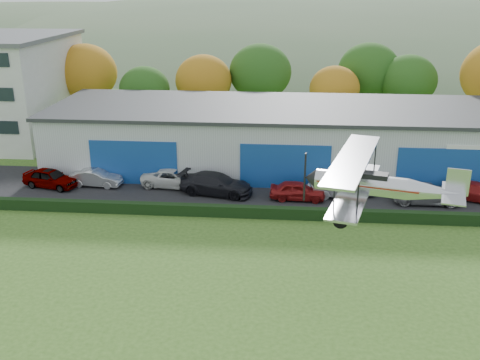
# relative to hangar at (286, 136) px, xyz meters

# --- Properties ---
(apron) EXTENTS (48.00, 9.00, 0.05)m
(apron) POSITION_rel_hangar_xyz_m (-2.00, -6.98, -2.63)
(apron) COLOR black
(apron) RESTS_ON ground
(hedge) EXTENTS (46.00, 0.60, 0.80)m
(hedge) POSITION_rel_hangar_xyz_m (-2.00, -11.78, -2.26)
(hedge) COLOR black
(hedge) RESTS_ON ground
(hangar) EXTENTS (40.60, 12.60, 5.30)m
(hangar) POSITION_rel_hangar_xyz_m (0.00, 0.00, 0.00)
(hangar) COLOR #B2B7BC
(hangar) RESTS_ON ground
(tree_belt) EXTENTS (75.70, 13.22, 10.12)m
(tree_belt) POSITION_rel_hangar_xyz_m (-4.15, 12.64, 2.95)
(tree_belt) COLOR #3D2614
(tree_belt) RESTS_ON ground
(distant_hills) EXTENTS (430.00, 196.00, 56.00)m
(distant_hills) POSITION_rel_hangar_xyz_m (-9.38, 112.02, -15.70)
(distant_hills) COLOR #4C6642
(distant_hills) RESTS_ON ground
(car_0) EXTENTS (4.72, 2.81, 1.51)m
(car_0) POSITION_rel_hangar_xyz_m (-18.41, -7.32, -1.85)
(car_0) COLOR gray
(car_0) RESTS_ON apron
(car_1) EXTENTS (4.15, 1.75, 1.33)m
(car_1) POSITION_rel_hangar_xyz_m (-14.91, -6.75, -1.94)
(car_1) COLOR silver
(car_1) RESTS_ON apron
(car_2) EXTENTS (5.23, 2.79, 1.40)m
(car_2) POSITION_rel_hangar_xyz_m (-8.75, -6.36, -1.91)
(car_2) COLOR silver
(car_2) RESTS_ON apron
(car_3) EXTENTS (5.97, 3.40, 1.63)m
(car_3) POSITION_rel_hangar_xyz_m (-5.18, -7.69, -1.79)
(car_3) COLOR black
(car_3) RESTS_ON apron
(car_4) EXTENTS (4.16, 1.78, 1.40)m
(car_4) POSITION_rel_hangar_xyz_m (0.99, -8.30, -1.91)
(car_4) COLOR maroon
(car_4) RESTS_ON apron
(car_5) EXTENTS (5.20, 2.63, 1.64)m
(car_5) POSITION_rel_hangar_xyz_m (4.32, -7.26, -1.79)
(car_5) COLOR silver
(car_5) RESTS_ON apron
(car_6) EXTENTS (5.13, 2.41, 1.42)m
(car_6) POSITION_rel_hangar_xyz_m (10.46, -8.05, -1.90)
(car_6) COLOR silver
(car_6) RESTS_ON apron
(car_7) EXTENTS (4.95, 3.48, 1.33)m
(car_7) POSITION_rel_hangar_xyz_m (14.31, -7.35, -1.94)
(car_7) COLOR maroon
(car_7) RESTS_ON apron
(biplane) EXTENTS (7.68, 8.71, 3.25)m
(biplane) POSITION_rel_hangar_xyz_m (4.28, -21.66, 3.69)
(biplane) COLOR silver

